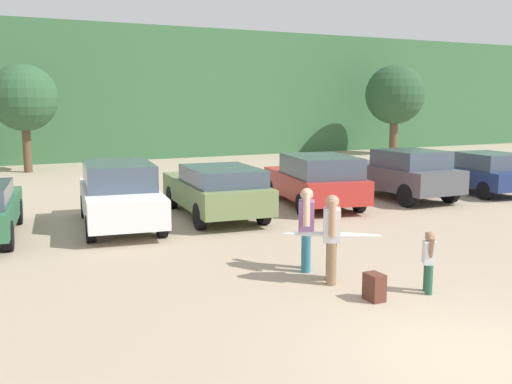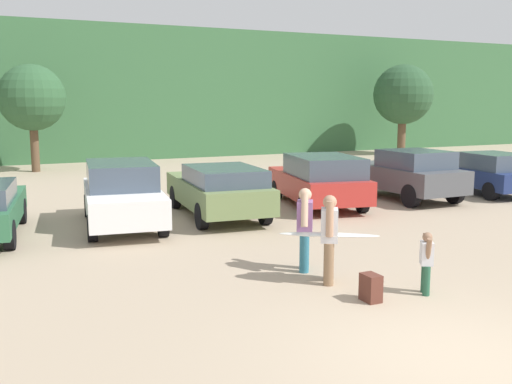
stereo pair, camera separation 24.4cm
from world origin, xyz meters
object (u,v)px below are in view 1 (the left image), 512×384
(parked_car_white, at_px, (119,193))
(surfboard_white, at_px, (332,234))
(person_companion, at_px, (306,224))
(backpack_dropped, at_px, (374,287))
(person_adult, at_px, (332,233))
(parked_car_olive_green, at_px, (216,189))
(parked_car_navy, at_px, (481,172))
(parked_car_red, at_px, (316,179))
(person_child, at_px, (429,258))
(parked_car_dark_gray, at_px, (403,173))

(parked_car_white, xyz_separation_m, surfboard_white, (2.25, -6.41, 0.01))
(person_companion, xyz_separation_m, backpack_dropped, (0.10, -1.98, -0.68))
(backpack_dropped, bearing_deg, person_adult, 95.00)
(backpack_dropped, bearing_deg, parked_car_olive_green, 87.26)
(parked_car_navy, bearing_deg, surfboard_white, 126.97)
(parked_car_white, xyz_separation_m, parked_car_red, (6.10, 0.24, -0.02))
(parked_car_olive_green, distance_m, surfboard_white, 6.42)
(person_adult, bearing_deg, backpack_dropped, 126.47)
(person_adult, distance_m, backpack_dropped, 1.31)
(parked_car_olive_green, bearing_deg, parked_car_red, -80.37)
(parked_car_olive_green, height_order, surfboard_white, parked_car_olive_green)
(parked_car_olive_green, bearing_deg, surfboard_white, -178.41)
(person_child, height_order, surfboard_white, person_child)
(parked_car_dark_gray, xyz_separation_m, person_companion, (-7.15, -5.64, 0.04))
(parked_car_dark_gray, xyz_separation_m, backpack_dropped, (-7.06, -7.63, -0.63))
(parked_car_dark_gray, xyz_separation_m, parked_car_navy, (3.26, -0.25, -0.11))
(parked_car_olive_green, bearing_deg, parked_car_white, 95.30)
(parked_car_red, xyz_separation_m, surfboard_white, (-3.85, -6.65, 0.03))
(parked_car_dark_gray, distance_m, person_adult, 9.67)
(person_companion, bearing_deg, parked_car_navy, -121.12)
(parked_car_red, relative_size, surfboard_white, 2.69)
(parked_car_olive_green, relative_size, parked_car_navy, 1.20)
(surfboard_white, bearing_deg, parked_car_navy, -117.42)
(backpack_dropped, bearing_deg, parked_car_navy, 35.60)
(parked_car_red, relative_size, backpack_dropped, 10.66)
(parked_car_olive_green, bearing_deg, person_companion, -179.23)
(person_adult, height_order, surfboard_white, person_adult)
(parked_car_red, distance_m, surfboard_white, 7.68)
(person_adult, xyz_separation_m, backpack_dropped, (0.10, -1.12, -0.67))
(parked_car_white, distance_m, parked_car_olive_green, 2.69)
(parked_car_red, height_order, parked_car_dark_gray, parked_car_dark_gray)
(person_companion, height_order, surfboard_white, person_companion)
(parked_car_olive_green, bearing_deg, backpack_dropped, -177.28)
(parked_car_white, distance_m, parked_car_dark_gray, 9.38)
(parked_car_white, height_order, surfboard_white, parked_car_white)
(person_child, bearing_deg, parked_car_olive_green, -53.36)
(parked_car_olive_green, relative_size, parked_car_red, 1.03)
(person_adult, xyz_separation_m, surfboard_white, (0.03, 0.04, -0.03))
(parked_car_olive_green, xyz_separation_m, person_child, (0.69, -7.65, -0.19))
(parked_car_navy, xyz_separation_m, person_child, (-9.26, -7.47, -0.16))
(parked_car_white, relative_size, parked_car_navy, 1.18)
(person_adult, bearing_deg, parked_car_red, -88.59)
(person_adult, height_order, person_child, person_adult)
(parked_car_navy, xyz_separation_m, backpack_dropped, (-10.31, -7.38, -0.53))
(parked_car_navy, bearing_deg, parked_car_red, 92.29)
(person_child, height_order, person_companion, person_companion)
(person_child, height_order, backpack_dropped, person_child)
(person_companion, relative_size, backpack_dropped, 3.54)
(parked_car_red, bearing_deg, parked_car_white, 104.15)
(parked_car_dark_gray, bearing_deg, parked_car_red, 87.32)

